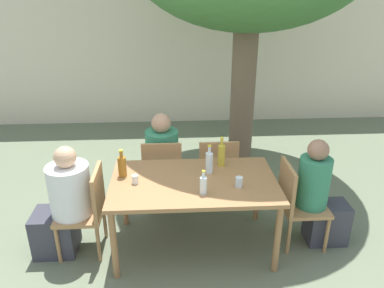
{
  "coord_description": "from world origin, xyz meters",
  "views": [
    {
      "loc": [
        -0.2,
        -3.13,
        2.5
      ],
      "look_at": [
        0.0,
        0.3,
        1.01
      ],
      "focal_mm": 35.0,
      "sensor_mm": 36.0,
      "label": 1
    }
  ],
  "objects_px": {
    "dining_table_front": "(194,187)",
    "patio_chair_2": "(162,171)",
    "patio_chair_0": "(88,207)",
    "water_bottle_0": "(209,162)",
    "patio_chair_3": "(217,169)",
    "patio_chair_1": "(296,200)",
    "person_seated_1": "(320,199)",
    "person_seated_2": "(163,161)",
    "drinking_glass_1": "(239,182)",
    "oil_cruet_3": "(221,155)",
    "water_bottle_1": "(203,185)",
    "amber_bottle_2": "(122,166)",
    "person_seated_0": "(64,206)",
    "drinking_glass_0": "(135,179)"
  },
  "relations": [
    {
      "from": "water_bottle_0",
      "to": "oil_cruet_3",
      "type": "relative_size",
      "value": 0.95
    },
    {
      "from": "dining_table_front",
      "to": "patio_chair_2",
      "type": "relative_size",
      "value": 1.79
    },
    {
      "from": "patio_chair_1",
      "to": "person_seated_2",
      "type": "distance_m",
      "value": 1.64
    },
    {
      "from": "drinking_glass_0",
      "to": "person_seated_2",
      "type": "bearing_deg",
      "value": 76.21
    },
    {
      "from": "patio_chair_1",
      "to": "water_bottle_1",
      "type": "xyz_separation_m",
      "value": [
        -0.96,
        -0.24,
        0.34
      ]
    },
    {
      "from": "dining_table_front",
      "to": "drinking_glass_0",
      "type": "bearing_deg",
      "value": -177.79
    },
    {
      "from": "person_seated_2",
      "to": "amber_bottle_2",
      "type": "height_order",
      "value": "person_seated_2"
    },
    {
      "from": "water_bottle_1",
      "to": "drinking_glass_0",
      "type": "distance_m",
      "value": 0.66
    },
    {
      "from": "patio_chair_0",
      "to": "person_seated_0",
      "type": "relative_size",
      "value": 0.78
    },
    {
      "from": "person_seated_0",
      "to": "oil_cruet_3",
      "type": "xyz_separation_m",
      "value": [
        1.56,
        0.3,
        0.36
      ]
    },
    {
      "from": "patio_chair_3",
      "to": "water_bottle_0",
      "type": "height_order",
      "value": "water_bottle_0"
    },
    {
      "from": "patio_chair_1",
      "to": "water_bottle_1",
      "type": "relative_size",
      "value": 3.86
    },
    {
      "from": "water_bottle_1",
      "to": "patio_chair_2",
      "type": "bearing_deg",
      "value": 112.21
    },
    {
      "from": "water_bottle_1",
      "to": "drinking_glass_0",
      "type": "relative_size",
      "value": 2.75
    },
    {
      "from": "person_seated_0",
      "to": "person_seated_2",
      "type": "relative_size",
      "value": 1.0
    },
    {
      "from": "patio_chair_1",
      "to": "person_seated_1",
      "type": "bearing_deg",
      "value": -90.0
    },
    {
      "from": "dining_table_front",
      "to": "patio_chair_1",
      "type": "relative_size",
      "value": 1.79
    },
    {
      "from": "drinking_glass_1",
      "to": "patio_chair_2",
      "type": "bearing_deg",
      "value": 130.56
    },
    {
      "from": "person_seated_2",
      "to": "dining_table_front",
      "type": "bearing_deg",
      "value": 108.68
    },
    {
      "from": "patio_chair_0",
      "to": "person_seated_2",
      "type": "relative_size",
      "value": 0.78
    },
    {
      "from": "person_seated_0",
      "to": "water_bottle_1",
      "type": "xyz_separation_m",
      "value": [
        1.33,
        -0.24,
        0.33
      ]
    },
    {
      "from": "patio_chair_1",
      "to": "oil_cruet_3",
      "type": "height_order",
      "value": "oil_cruet_3"
    },
    {
      "from": "patio_chair_1",
      "to": "drinking_glass_0",
      "type": "distance_m",
      "value": 1.61
    },
    {
      "from": "water_bottle_0",
      "to": "oil_cruet_3",
      "type": "height_order",
      "value": "oil_cruet_3"
    },
    {
      "from": "person_seated_1",
      "to": "person_seated_2",
      "type": "distance_m",
      "value": 1.84
    },
    {
      "from": "person_seated_2",
      "to": "oil_cruet_3",
      "type": "xyz_separation_m",
      "value": [
        0.62,
        -0.64,
        0.36
      ]
    },
    {
      "from": "drinking_glass_0",
      "to": "drinking_glass_1",
      "type": "height_order",
      "value": "drinking_glass_1"
    },
    {
      "from": "amber_bottle_2",
      "to": "oil_cruet_3",
      "type": "relative_size",
      "value": 0.89
    },
    {
      "from": "patio_chair_0",
      "to": "water_bottle_0",
      "type": "distance_m",
      "value": 1.25
    },
    {
      "from": "patio_chair_2",
      "to": "drinking_glass_1",
      "type": "height_order",
      "value": "patio_chair_2"
    },
    {
      "from": "water_bottle_1",
      "to": "amber_bottle_2",
      "type": "distance_m",
      "value": 0.84
    },
    {
      "from": "patio_chair_2",
      "to": "patio_chair_3",
      "type": "xyz_separation_m",
      "value": [
        0.64,
        0.0,
        0.0
      ]
    },
    {
      "from": "water_bottle_1",
      "to": "oil_cruet_3",
      "type": "height_order",
      "value": "oil_cruet_3"
    },
    {
      "from": "person_seated_2",
      "to": "water_bottle_0",
      "type": "relative_size",
      "value": 3.83
    },
    {
      "from": "dining_table_front",
      "to": "person_seated_1",
      "type": "relative_size",
      "value": 1.39
    },
    {
      "from": "patio_chair_2",
      "to": "oil_cruet_3",
      "type": "relative_size",
      "value": 2.83
    },
    {
      "from": "patio_chair_2",
      "to": "person_seated_1",
      "type": "bearing_deg",
      "value": 155.92
    },
    {
      "from": "water_bottle_1",
      "to": "drinking_glass_1",
      "type": "distance_m",
      "value": 0.36
    },
    {
      "from": "patio_chair_1",
      "to": "drinking_glass_1",
      "type": "relative_size",
      "value": 9.05
    },
    {
      "from": "person_seated_2",
      "to": "drinking_glass_0",
      "type": "distance_m",
      "value": 1.03
    },
    {
      "from": "patio_chair_1",
      "to": "person_seated_1",
      "type": "distance_m",
      "value": 0.24
    },
    {
      "from": "patio_chair_0",
      "to": "patio_chair_1",
      "type": "xyz_separation_m",
      "value": [
        2.05,
        0.0,
        0.0
      ]
    },
    {
      "from": "person_seated_2",
      "to": "patio_chair_2",
      "type": "bearing_deg",
      "value": 90.0
    },
    {
      "from": "oil_cruet_3",
      "to": "patio_chair_3",
      "type": "bearing_deg",
      "value": 87.68
    },
    {
      "from": "dining_table_front",
      "to": "drinking_glass_1",
      "type": "bearing_deg",
      "value": -18.98
    },
    {
      "from": "oil_cruet_3",
      "to": "drinking_glass_0",
      "type": "xyz_separation_m",
      "value": [
        -0.85,
        -0.32,
        -0.08
      ]
    },
    {
      "from": "patio_chair_0",
      "to": "patio_chair_3",
      "type": "xyz_separation_m",
      "value": [
        1.34,
        0.71,
        0.0
      ]
    },
    {
      "from": "patio_chair_1",
      "to": "person_seated_2",
      "type": "bearing_deg",
      "value": 55.03
    },
    {
      "from": "water_bottle_0",
      "to": "water_bottle_1",
      "type": "height_order",
      "value": "water_bottle_0"
    },
    {
      "from": "dining_table_front",
      "to": "person_seated_2",
      "type": "xyz_separation_m",
      "value": [
        -0.32,
        0.94,
        -0.17
      ]
    }
  ]
}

